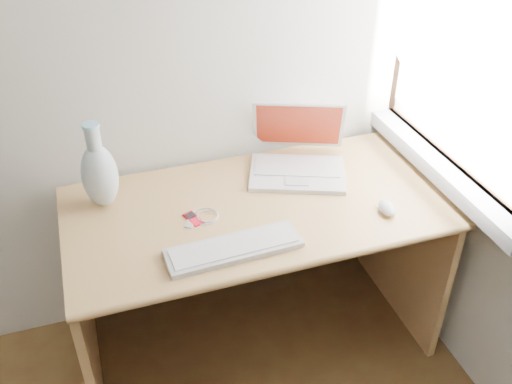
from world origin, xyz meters
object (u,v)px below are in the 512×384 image
object	(u,v)px
vase	(99,173)
external_keyboard	(234,248)
desk	(249,235)
laptop	(293,157)

from	to	relation	value
vase	external_keyboard	bearing A→B (deg)	-46.90
desk	laptop	size ratio (longest dim) A/B	3.17
desk	vase	world-z (taller)	vase
external_keyboard	vase	bearing A→B (deg)	130.64
laptop	vase	size ratio (longest dim) A/B	1.32
vase	laptop	bearing A→B (deg)	0.31
laptop	external_keyboard	bearing A→B (deg)	-110.31
desk	external_keyboard	distance (m)	0.40
laptop	external_keyboard	distance (m)	0.54
laptop	external_keyboard	xyz separation A→B (m)	(-0.36, -0.40, -0.05)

